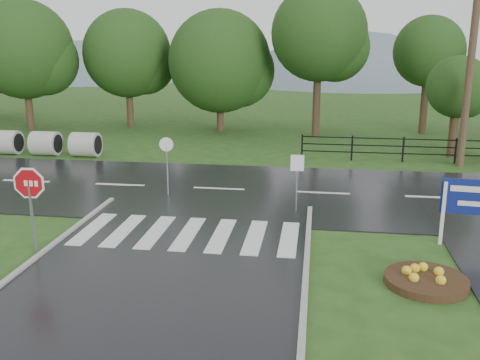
# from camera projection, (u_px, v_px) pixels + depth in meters

# --- Properties ---
(ground) EXTENTS (120.00, 120.00, 0.00)m
(ground) POSITION_uv_depth(u_px,v_px,m) (132.00, 320.00, 11.15)
(ground) COLOR #274D19
(ground) RESTS_ON ground
(main_road) EXTENTS (90.00, 8.00, 0.04)m
(main_road) POSITION_uv_depth(u_px,v_px,m) (219.00, 190.00, 20.71)
(main_road) COLOR black
(main_road) RESTS_ON ground
(crosswalk) EXTENTS (6.50, 2.80, 0.02)m
(crosswalk) POSITION_uv_depth(u_px,v_px,m) (188.00, 233.00, 15.92)
(crosswalk) COLOR silver
(crosswalk) RESTS_ON ground
(fence_west) EXTENTS (9.58, 0.08, 1.20)m
(fence_west) POSITION_uv_depth(u_px,v_px,m) (403.00, 147.00, 25.18)
(fence_west) COLOR black
(fence_west) RESTS_ON ground
(hills) EXTENTS (102.00, 48.00, 48.00)m
(hills) POSITION_uv_depth(u_px,v_px,m) (313.00, 190.00, 76.82)
(hills) COLOR slate
(hills) RESTS_ON ground
(treeline) EXTENTS (83.20, 5.20, 10.00)m
(treeline) POSITION_uv_depth(u_px,v_px,m) (274.00, 130.00, 33.96)
(treeline) COLOR #1A3C12
(treeline) RESTS_ON ground
(stop_sign) EXTENTS (1.16, 0.08, 2.60)m
(stop_sign) POSITION_uv_depth(u_px,v_px,m) (30.00, 191.00, 14.01)
(stop_sign) COLOR #939399
(stop_sign) RESTS_ON ground
(flower_bed) EXTENTS (1.95, 1.95, 0.39)m
(flower_bed) POSITION_uv_depth(u_px,v_px,m) (426.00, 279.00, 12.71)
(flower_bed) COLOR #332111
(flower_bed) RESTS_ON ground
(reg_sign_small) EXTENTS (0.44, 0.06, 1.99)m
(reg_sign_small) POSITION_uv_depth(u_px,v_px,m) (297.00, 172.00, 17.64)
(reg_sign_small) COLOR #939399
(reg_sign_small) RESTS_ON ground
(reg_sign_round) EXTENTS (0.52, 0.08, 2.22)m
(reg_sign_round) POSITION_uv_depth(u_px,v_px,m) (167.00, 159.00, 19.53)
(reg_sign_round) COLOR #939399
(reg_sign_round) RESTS_ON ground
(utility_pole_east) EXTENTS (1.72, 0.61, 9.93)m
(utility_pole_east) POSITION_uv_depth(u_px,v_px,m) (472.00, 53.00, 23.25)
(utility_pole_east) COLOR #473523
(utility_pole_east) RESTS_ON ground
(entrance_tree_left) EXTENTS (2.97, 2.97, 4.92)m
(entrance_tree_left) POSITION_uv_depth(u_px,v_px,m) (458.00, 88.00, 25.57)
(entrance_tree_left) COLOR #3D2B1C
(entrance_tree_left) RESTS_ON ground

